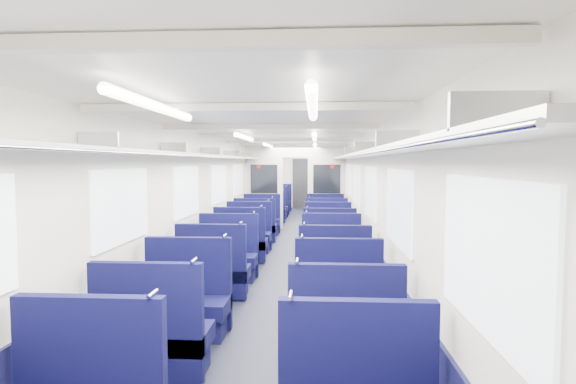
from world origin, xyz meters
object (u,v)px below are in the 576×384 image
object	(u,v)px
seat_7	(339,306)
seat_20	(270,212)
seat_22	(274,208)
seat_6	(186,304)
seat_25	(323,206)
seat_4	(153,340)
seat_12	(241,244)
seat_23	(324,209)
seat_17	(327,228)
seat_21	(324,213)
seat_10	(227,259)
end_door	(302,183)
bulkhead	(295,185)
seat_8	(213,274)
seat_13	(329,246)
seat_14	(248,236)
seat_27	(323,203)
seat_18	(261,222)
seat_24	(276,206)
seat_16	(255,228)
seat_15	(328,237)
seat_5	(345,343)
seat_9	(334,276)
seat_11	(331,258)
seat_26	(279,203)
seat_19	(326,222)

from	to	relation	value
seat_7	seat_20	world-z (taller)	same
seat_22	seat_6	bearing A→B (deg)	-90.00
seat_25	seat_4	bearing A→B (deg)	-97.66
seat_12	seat_23	size ratio (longest dim) A/B	1.00
seat_17	seat_21	distance (m)	3.09
seat_6	seat_10	bearing A→B (deg)	90.00
end_door	bulkhead	size ratio (longest dim) A/B	0.71
seat_8	seat_12	xyz separation A→B (m)	(0.00, 2.29, 0.00)
seat_13	seat_17	world-z (taller)	same
seat_12	seat_23	distance (m)	6.76
seat_14	seat_27	xyz separation A→B (m)	(1.66, 7.81, 0.00)
seat_4	seat_18	xyz separation A→B (m)	(0.00, 7.87, 0.00)
seat_24	seat_25	bearing A→B (deg)	2.29
end_door	seat_10	xyz separation A→B (m)	(-0.83, -11.51, -0.67)
seat_14	seat_16	bearing A→B (deg)	90.00
seat_12	seat_6	bearing A→B (deg)	-90.00
seat_22	seat_27	bearing A→B (deg)	52.36
seat_15	seat_18	bearing A→B (deg)	125.71
seat_5	seat_8	world-z (taller)	same
seat_9	seat_5	bearing A→B (deg)	-90.00
seat_11	seat_20	xyz separation A→B (m)	(-1.66, 6.65, 0.00)
seat_8	seat_12	size ratio (longest dim) A/B	1.00
seat_5	seat_17	world-z (taller)	same
seat_16	end_door	bearing A→B (deg)	84.17
seat_25	seat_27	world-z (taller)	same
seat_9	seat_17	xyz separation A→B (m)	(0.00, 4.55, 0.00)
seat_10	seat_13	distance (m)	2.06
end_door	seat_14	xyz separation A→B (m)	(-0.83, -9.24, -0.67)
seat_5	seat_26	distance (m)	13.43
seat_13	seat_27	xyz separation A→B (m)	(0.00, 8.85, 0.00)
seat_10	seat_11	bearing A→B (deg)	4.88
end_door	seat_16	world-z (taller)	end_door
seat_18	seat_7	bearing A→B (deg)	-76.36
seat_11	seat_25	distance (m)	8.86
seat_19	seat_23	world-z (taller)	same
end_door	seat_16	xyz separation A→B (m)	(-0.83, -8.13, -0.67)
seat_4	seat_6	bearing A→B (deg)	90.00
seat_4	seat_26	xyz separation A→B (m)	(0.00, 13.37, 0.00)
seat_11	seat_26	distance (m)	10.03
bulkhead	seat_26	xyz separation A→B (m)	(-0.83, 4.43, -0.90)
seat_14	seat_21	world-z (taller)	same
seat_7	seat_26	world-z (taller)	same
seat_16	seat_20	bearing A→B (deg)	90.00
seat_4	seat_13	distance (m)	4.86
seat_17	seat_25	distance (m)	5.46
seat_12	seat_17	distance (m)	2.80
bulkhead	seat_21	bearing A→B (deg)	51.18
seat_6	seat_18	world-z (taller)	same
seat_25	seat_19	bearing A→B (deg)	-90.00
bulkhead	seat_11	size ratio (longest dim) A/B	2.61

